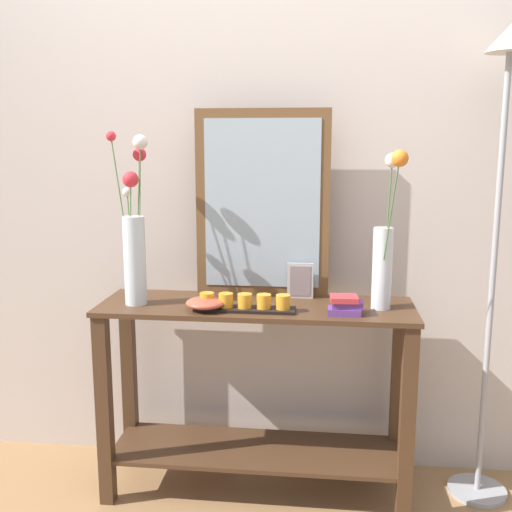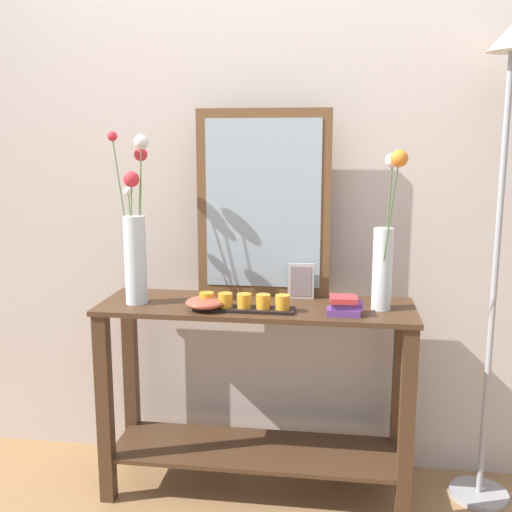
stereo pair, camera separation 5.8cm
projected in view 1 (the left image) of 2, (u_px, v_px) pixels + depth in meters
ground_plane at (256, 491)px, 2.57m from camera, size 7.00×6.00×0.02m
wall_back at (264, 167)px, 2.62m from camera, size 6.40×0.08×2.70m
console_table at (256, 382)px, 2.48m from camera, size 1.26×0.39×0.81m
mirror_leaning at (262, 204)px, 2.50m from camera, size 0.56×0.03×0.78m
tall_vase_left at (134, 240)px, 2.39m from camera, size 0.16×0.17×0.68m
vase_right at (385, 250)px, 2.30m from camera, size 0.10×0.19×0.62m
candle_tray at (245, 304)px, 2.32m from camera, size 0.39×0.09×0.07m
picture_frame_small at (300, 281)px, 2.50m from camera, size 0.11×0.01×0.15m
decorative_bowl at (206, 303)px, 2.33m from camera, size 0.15×0.15×0.05m
book_stack at (345, 305)px, 2.27m from camera, size 0.13×0.10×0.07m
floor_lamp at (499, 192)px, 2.30m from camera, size 0.24×0.24×1.88m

